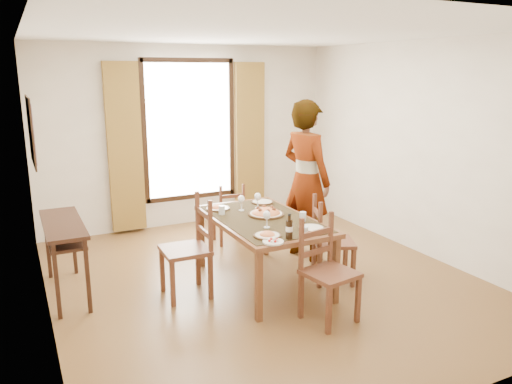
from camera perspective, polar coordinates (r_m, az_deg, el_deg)
name	(u,v)px	position (r m, az deg, el deg)	size (l,w,h in m)	color
ground	(263,280)	(5.77, 0.86, -10.00)	(5.00, 5.00, 0.00)	#53301A
room_shell	(258,144)	(5.45, 0.25, 5.51)	(4.60, 5.10, 2.74)	silver
console_table	(63,233)	(5.56, -21.16, -4.35)	(0.38, 1.20, 0.80)	black
dining_table	(263,224)	(5.46, 0.79, -3.66)	(0.99, 1.67, 0.76)	brown
chair_west	(189,250)	(5.28, -7.69, -6.63)	(0.48, 0.48, 1.06)	brown
chair_north	(229,215)	(6.85, -3.09, -2.66)	(0.40, 0.40, 0.85)	brown
chair_south	(327,273)	(4.80, 8.15, -9.17)	(0.51, 0.51, 1.00)	brown
chair_east	(331,243)	(5.65, 8.51, -5.75)	(0.56, 0.56, 0.97)	brown
man	(306,180)	(6.22, 5.75, 1.35)	(0.65, 0.82, 1.99)	gray
plate_sw	(267,234)	(4.83, 1.30, -4.82)	(0.27, 0.27, 0.05)	silver
plate_se	(312,227)	(5.09, 6.38, -3.94)	(0.27, 0.27, 0.05)	silver
plate_nw	(218,207)	(5.79, -4.37, -1.72)	(0.27, 0.27, 0.05)	silver
plate_ne	(262,201)	(6.06, 0.72, -1.00)	(0.27, 0.27, 0.05)	silver
pasta_platter	(266,211)	(5.53, 1.16, -2.18)	(0.40, 0.40, 0.10)	#B52717
caprese_plate	(273,241)	(4.67, 1.97, -5.58)	(0.20, 0.20, 0.04)	silver
wine_glass_a	(267,219)	(5.09, 1.24, -3.11)	(0.08, 0.08, 0.18)	white
wine_glass_b	(258,200)	(5.81, 0.21, -0.96)	(0.08, 0.08, 0.18)	white
wine_glass_c	(241,203)	(5.71, -1.67, -1.25)	(0.08, 0.08, 0.18)	white
tumbler_a	(303,216)	(5.35, 5.37, -2.80)	(0.07, 0.07, 0.10)	silver
tumbler_b	(222,210)	(5.58, -3.93, -2.06)	(0.07, 0.07, 0.10)	silver
tumbler_c	(305,232)	(4.85, 5.59, -4.52)	(0.07, 0.07, 0.10)	silver
wine_bottle	(289,226)	(4.76, 3.82, -3.93)	(0.07, 0.07, 0.25)	black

